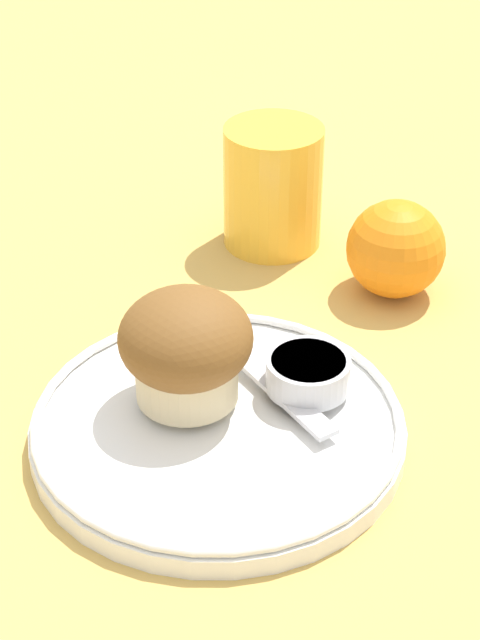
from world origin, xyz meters
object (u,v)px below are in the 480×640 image
at_px(muffin, 186,347).
at_px(orange_fruit, 396,249).
at_px(butter_knife, 253,365).
at_px(juice_glass, 273,186).

xyz_separation_m(muffin, orange_fruit, (0.06, 0.21, -0.02)).
distance_m(muffin, butter_knife, 0.06).
bearing_deg(juice_glass, muffin, -76.12).
relative_size(butter_knife, orange_fruit, 2.09).
bearing_deg(butter_knife, muffin, -87.81).
bearing_deg(orange_fruit, juice_glass, 167.99).
height_order(orange_fruit, juice_glass, juice_glass).
bearing_deg(juice_glass, butter_knife, -66.71).
distance_m(muffin, juice_glass, 0.24).
bearing_deg(orange_fruit, muffin, -105.78).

